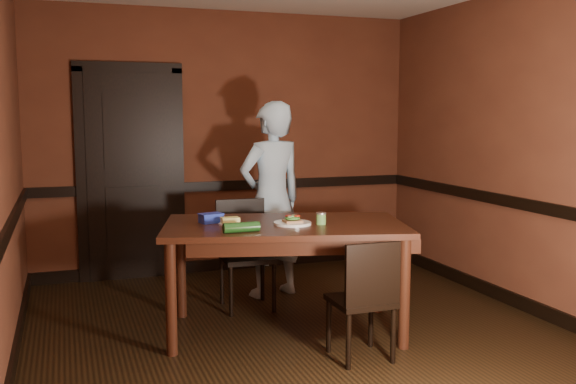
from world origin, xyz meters
TOP-DOWN VIEW (x-y plane):
  - floor at (0.00, 0.00)m, footprint 4.00×4.50m
  - wall_back at (0.00, 2.25)m, footprint 4.00×0.02m
  - wall_front at (0.00, -2.25)m, footprint 4.00×0.02m
  - wall_right at (2.00, 0.00)m, footprint 0.02×4.50m
  - dado_back at (0.00, 2.23)m, footprint 4.00×0.03m
  - dado_left at (-1.99, 0.00)m, footprint 0.03×4.50m
  - dado_right at (1.99, 0.00)m, footprint 0.03×4.50m
  - baseboard_back at (0.00, 2.23)m, footprint 4.00×0.03m
  - baseboard_left at (-1.99, 0.00)m, footprint 0.03×4.50m
  - baseboard_right at (1.99, 0.00)m, footprint 0.03×4.50m
  - door at (-1.00, 2.22)m, footprint 1.05×0.07m
  - dining_table at (-0.08, 0.19)m, footprint 1.98×1.42m
  - chair_far at (-0.19, 0.85)m, footprint 0.44×0.44m
  - chair_near at (0.23, -0.48)m, footprint 0.39×0.39m
  - person at (0.13, 1.17)m, footprint 0.73×0.57m
  - sandwich_plate at (-0.05, 0.12)m, footprint 0.28×0.28m
  - sauce_jar at (0.16, 0.05)m, footprint 0.08×0.08m
  - cheese_saucer at (-0.48, 0.27)m, footprint 0.17×0.17m
  - food_tub at (-0.60, 0.40)m, footprint 0.19×0.15m
  - wrapped_veg at (-0.49, -0.06)m, footprint 0.26×0.08m

SIDE VIEW (x-z plane):
  - floor at x=0.00m, z-range -0.01..0.01m
  - baseboard_back at x=0.00m, z-range 0.00..0.12m
  - baseboard_left at x=-1.99m, z-range 0.00..0.12m
  - baseboard_right at x=1.99m, z-range 0.00..0.12m
  - chair_near at x=0.23m, z-range 0.00..0.83m
  - dining_table at x=-0.08m, z-range 0.00..0.84m
  - chair_far at x=-0.19m, z-range 0.00..0.92m
  - sandwich_plate at x=-0.05m, z-range 0.82..0.89m
  - cheese_saucer at x=-0.48m, z-range 0.83..0.88m
  - wrapped_veg at x=-0.49m, z-range 0.84..0.91m
  - food_tub at x=-0.60m, z-range 0.84..0.91m
  - person at x=0.13m, z-range 0.00..1.76m
  - sauce_jar at x=0.16m, z-range 0.84..0.93m
  - dado_back at x=0.00m, z-range 0.85..0.95m
  - dado_left at x=-1.99m, z-range 0.85..0.95m
  - dado_right at x=1.99m, z-range 0.85..0.95m
  - door at x=-1.00m, z-range -0.01..2.19m
  - wall_back at x=0.00m, z-range 0.00..2.70m
  - wall_front at x=0.00m, z-range 0.00..2.70m
  - wall_right at x=2.00m, z-range 0.00..2.70m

